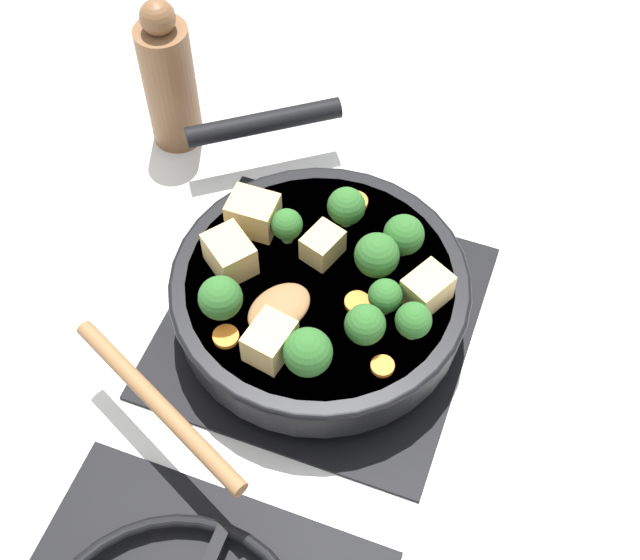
% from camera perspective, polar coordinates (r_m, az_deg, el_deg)
% --- Properties ---
extents(ground_plane, '(2.40, 2.40, 0.00)m').
position_cam_1_polar(ground_plane, '(0.94, 0.00, -2.65)').
color(ground_plane, silver).
extents(front_burner_grate, '(0.31, 0.31, 0.03)m').
position_cam_1_polar(front_burner_grate, '(0.93, 0.00, -2.26)').
color(front_burner_grate, black).
rests_on(front_burner_grate, ground_plane).
extents(skillet_pan, '(0.37, 0.40, 0.05)m').
position_cam_1_polar(skillet_pan, '(0.89, -0.05, -0.64)').
color(skillet_pan, black).
rests_on(skillet_pan, front_burner_grate).
extents(wooden_spoon, '(0.21, 0.23, 0.02)m').
position_cam_1_polar(wooden_spoon, '(0.82, -6.80, -5.11)').
color(wooden_spoon, olive).
rests_on(wooden_spoon, skillet_pan).
extents(tofu_cube_center_large, '(0.05, 0.05, 0.03)m').
position_cam_1_polar(tofu_cube_center_large, '(0.85, 6.86, -0.58)').
color(tofu_cube_center_large, '#DBB770').
rests_on(tofu_cube_center_large, skillet_pan).
extents(tofu_cube_near_handle, '(0.04, 0.05, 0.03)m').
position_cam_1_polar(tofu_cube_near_handle, '(0.88, 0.17, 2.24)').
color(tofu_cube_near_handle, '#DBB770').
rests_on(tofu_cube_near_handle, skillet_pan).
extents(tofu_cube_east_chunk, '(0.06, 0.06, 0.04)m').
position_cam_1_polar(tofu_cube_east_chunk, '(0.87, -5.80, 1.66)').
color(tofu_cube_east_chunk, '#DBB770').
rests_on(tofu_cube_east_chunk, skillet_pan).
extents(tofu_cube_west_chunk, '(0.05, 0.04, 0.04)m').
position_cam_1_polar(tofu_cube_west_chunk, '(0.90, -4.29, 4.27)').
color(tofu_cube_west_chunk, '#DBB770').
rests_on(tofu_cube_west_chunk, skillet_pan).
extents(tofu_cube_back_piece, '(0.04, 0.05, 0.04)m').
position_cam_1_polar(tofu_cube_back_piece, '(0.82, -3.23, -3.92)').
color(tofu_cube_back_piece, '#DBB770').
rests_on(tofu_cube_back_piece, skillet_pan).
extents(broccoli_floret_near_spoon, '(0.04, 0.04, 0.05)m').
position_cam_1_polar(broccoli_floret_near_spoon, '(0.82, 2.90, -2.89)').
color(broccoli_floret_near_spoon, '#709956').
rests_on(broccoli_floret_near_spoon, skillet_pan).
extents(broccoli_floret_center_top, '(0.03, 0.03, 0.04)m').
position_cam_1_polar(broccoli_floret_center_top, '(0.89, -2.14, 3.54)').
color(broccoli_floret_center_top, '#709956').
rests_on(broccoli_floret_center_top, skillet_pan).
extents(broccoli_floret_east_rim, '(0.04, 0.04, 0.05)m').
position_cam_1_polar(broccoli_floret_east_rim, '(0.86, 3.66, 1.58)').
color(broccoli_floret_east_rim, '#709956').
rests_on(broccoli_floret_east_rim, skillet_pan).
extents(broccoli_floret_west_rim, '(0.04, 0.04, 0.05)m').
position_cam_1_polar(broccoli_floret_west_rim, '(0.90, 1.68, 4.72)').
color(broccoli_floret_west_rim, '#709956').
rests_on(broccoli_floret_west_rim, skillet_pan).
extents(broccoli_floret_north_edge, '(0.03, 0.03, 0.04)m').
position_cam_1_polar(broccoli_floret_north_edge, '(0.82, 6.00, -2.61)').
color(broccoli_floret_north_edge, '#709956').
rests_on(broccoli_floret_north_edge, skillet_pan).
extents(broccoli_floret_south_cluster, '(0.04, 0.04, 0.05)m').
position_cam_1_polar(broccoli_floret_south_cluster, '(0.83, -6.39, -1.17)').
color(broccoli_floret_south_cluster, '#709956').
rests_on(broccoli_floret_south_cluster, skillet_pan).
extents(broccoli_floret_mid_floret, '(0.05, 0.05, 0.05)m').
position_cam_1_polar(broccoli_floret_mid_floret, '(0.80, -0.79, -4.66)').
color(broccoli_floret_mid_floret, '#709956').
rests_on(broccoli_floret_mid_floret, skillet_pan).
extents(broccoli_floret_small_inner, '(0.03, 0.03, 0.04)m').
position_cam_1_polar(broccoli_floret_small_inner, '(0.84, 4.20, -1.05)').
color(broccoli_floret_small_inner, '#709956').
rests_on(broccoli_floret_small_inner, skillet_pan).
extents(broccoli_floret_tall_stem, '(0.04, 0.04, 0.05)m').
position_cam_1_polar(broccoli_floret_tall_stem, '(0.88, 5.38, 2.88)').
color(broccoli_floret_tall_stem, '#709956').
rests_on(broccoli_floret_tall_stem, skillet_pan).
extents(carrot_slice_orange_thin, '(0.03, 0.03, 0.01)m').
position_cam_1_polar(carrot_slice_orange_thin, '(0.93, 2.26, 5.01)').
color(carrot_slice_orange_thin, orange).
rests_on(carrot_slice_orange_thin, skillet_pan).
extents(carrot_slice_near_center, '(0.03, 0.03, 0.01)m').
position_cam_1_polar(carrot_slice_near_center, '(0.86, 2.41, -1.45)').
color(carrot_slice_near_center, orange).
rests_on(carrot_slice_near_center, skillet_pan).
extents(carrot_slice_edge_slice, '(0.03, 0.03, 0.01)m').
position_cam_1_polar(carrot_slice_edge_slice, '(0.84, -6.05, -3.62)').
color(carrot_slice_edge_slice, orange).
rests_on(carrot_slice_edge_slice, skillet_pan).
extents(carrot_slice_under_broccoli, '(0.02, 0.02, 0.01)m').
position_cam_1_polar(carrot_slice_under_broccoli, '(0.82, 4.02, -5.52)').
color(carrot_slice_under_broccoli, orange).
rests_on(carrot_slice_under_broccoli, skillet_pan).
extents(pepper_mill, '(0.06, 0.06, 0.20)m').
position_cam_1_polar(pepper_mill, '(1.06, -9.64, 12.51)').
color(pepper_mill, brown).
rests_on(pepper_mill, ground_plane).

